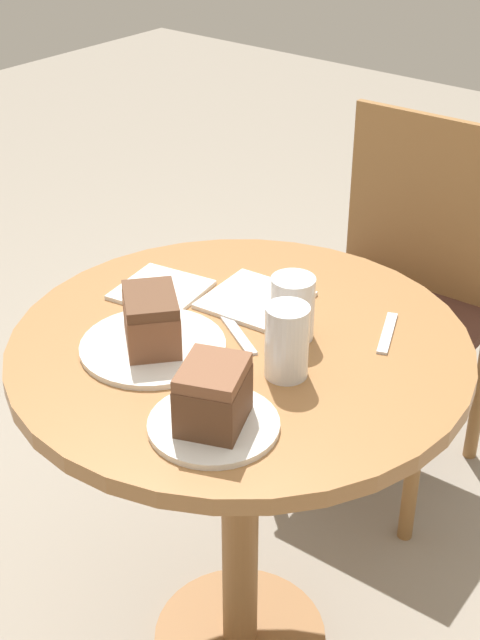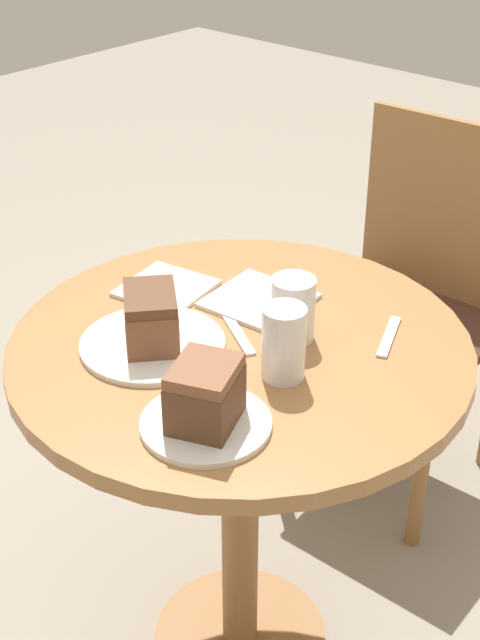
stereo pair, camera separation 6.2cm
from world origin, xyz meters
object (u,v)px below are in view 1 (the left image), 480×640
object	(u,v)px
chair	(397,297)
plate_far	(214,425)
plate_near	(153,346)
cake_slice_far	(213,395)
cake_slice_near	(151,320)
glass_lemonade	(292,311)
glass_water	(287,346)

from	to	relation	value
chair	plate_far	world-z (taller)	chair
plate_near	cake_slice_far	xyz separation A→B (m)	(0.22, -0.10, 0.05)
cake_slice_near	glass_lemonade	distance (m)	0.24
plate_near	glass_lemonade	size ratio (longest dim) A/B	2.18
plate_far	cake_slice_near	world-z (taller)	cake_slice_near
chair	glass_water	bearing A→B (deg)	-76.47
chair	cake_slice_far	distance (m)	1.04
chair	plate_far	bearing A→B (deg)	-79.33
cake_slice_near	chair	bearing A→B (deg)	90.44
chair	cake_slice_near	bearing A→B (deg)	-92.04
chair	glass_water	distance (m)	0.87
plate_near	plate_far	distance (m)	0.24
plate_near	glass_water	bearing A→B (deg)	20.16
cake_slice_far	glass_water	size ratio (longest dim) A/B	1.07
cake_slice_far	glass_lemonade	xyz separation A→B (m)	(-0.06, 0.28, -0.01)
glass_water	plate_near	bearing A→B (deg)	-159.84
plate_near	cake_slice_near	distance (m)	0.05
chair	cake_slice_far	world-z (taller)	chair
glass_lemonade	chair	bearing A→B (deg)	103.44
chair	glass_water	xyz separation A→B (m)	(0.22, -0.78, 0.33)
chair	plate_near	xyz separation A→B (m)	(0.01, -0.86, 0.28)
cake_slice_near	cake_slice_far	world-z (taller)	cake_slice_far
plate_near	glass_lemonade	xyz separation A→B (m)	(0.16, 0.18, 0.04)
plate_far	glass_water	bearing A→B (deg)	90.02
plate_far	cake_slice_near	distance (m)	0.24
plate_far	cake_slice_far	xyz separation A→B (m)	(-0.00, 0.00, 0.05)
cake_slice_near	glass_water	bearing A→B (deg)	20.16
cake_slice_near	cake_slice_far	xyz separation A→B (m)	(0.22, -0.10, 0.00)
plate_far	glass_lemonade	xyz separation A→B (m)	(-0.06, 0.28, 0.04)
glass_water	chair	bearing A→B (deg)	106.01
cake_slice_near	glass_lemonade	xyz separation A→B (m)	(0.16, 0.18, -0.01)
glass_lemonade	glass_water	world-z (taller)	glass_water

